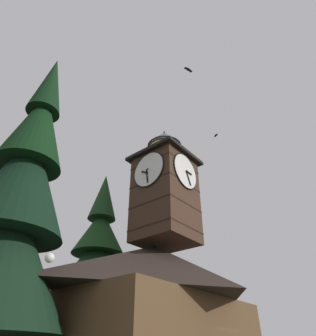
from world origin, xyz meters
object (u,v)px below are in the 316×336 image
object	(u,v)px
building_main	(154,305)
clock_tower	(165,188)
flying_bird_low	(216,135)
moon	(50,258)
pine_tree_behind	(95,276)
flying_bird_high	(188,69)
pine_tree_aside	(17,202)

from	to	relation	value
building_main	clock_tower	size ratio (longest dim) A/B	1.30
flying_bird_low	moon	bearing A→B (deg)	-103.46
pine_tree_behind	flying_bird_low	size ratio (longest dim) A/B	28.11
clock_tower	flying_bird_high	bearing A→B (deg)	57.53
clock_tower	pine_tree_behind	world-z (taller)	clock_tower
moon	flying_bird_high	distance (m)	48.50
building_main	flying_bird_low	xyz separation A→B (m)	(-5.52, 2.98, 15.23)
building_main	clock_tower	world-z (taller)	clock_tower
clock_tower	moon	distance (m)	43.53
pine_tree_behind	flying_bird_high	xyz separation A→B (m)	(1.23, 9.47, 12.94)
moon	building_main	bearing A→B (deg)	68.33
pine_tree_behind	pine_tree_aside	distance (m)	8.23
pine_tree_behind	flying_bird_high	world-z (taller)	flying_bird_high
pine_tree_behind	pine_tree_aside	size ratio (longest dim) A/B	0.73
moon	flying_bird_low	xyz separation A→B (m)	(10.15, 42.42, 1.97)
pine_tree_behind	pine_tree_aside	xyz separation A→B (m)	(7.58, 2.43, 2.08)
clock_tower	flying_bird_low	bearing A→B (deg)	158.68
clock_tower	pine_tree_aside	xyz separation A→B (m)	(9.22, -2.52, -3.87)
pine_tree_aside	moon	world-z (taller)	pine_tree_aside
moon	flying_bird_high	world-z (taller)	flying_bird_high
clock_tower	pine_tree_behind	bearing A→B (deg)	-71.64
building_main	flying_bird_high	xyz separation A→B (m)	(2.74, 5.40, 14.94)
building_main	clock_tower	xyz separation A→B (m)	(-0.13, 0.88, 7.95)
pine_tree_aside	flying_bird_high	xyz separation A→B (m)	(-6.35, 7.03, 10.86)
pine_tree_aside	flying_bird_low	size ratio (longest dim) A/B	38.72
clock_tower	flying_bird_high	xyz separation A→B (m)	(2.87, 4.52, 6.99)
pine_tree_aside	flying_bird_high	bearing A→B (deg)	132.09
building_main	moon	world-z (taller)	moon
building_main	pine_tree_aside	world-z (taller)	pine_tree_aside
building_main	flying_bird_low	world-z (taller)	flying_bird_low
pine_tree_behind	flying_bird_high	distance (m)	16.08
clock_tower	pine_tree_aside	size ratio (longest dim) A/B	0.50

